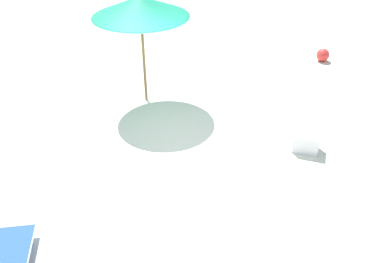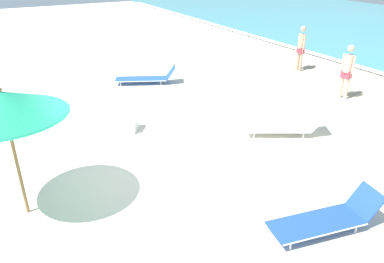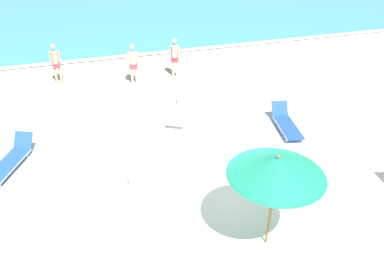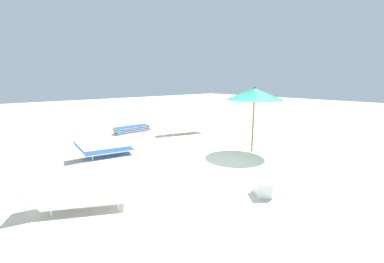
% 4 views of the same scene
% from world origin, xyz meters
% --- Properties ---
extents(ground_plane, '(60.00, 60.00, 0.16)m').
position_xyz_m(ground_plane, '(0.00, 0.01, -0.08)').
color(ground_plane, beige).
extents(ocean_water, '(60.00, 18.82, 0.07)m').
position_xyz_m(ocean_water, '(0.00, 20.65, 0.03)').
color(ocean_water, teal).
rests_on(ocean_water, ground_plane).
extents(beach_umbrella, '(2.03, 2.03, 2.43)m').
position_xyz_m(beach_umbrella, '(0.20, -1.95, 2.15)').
color(beach_umbrella, olive).
rests_on(beach_umbrella, ground_plane).
extents(sun_lounger_under_umbrella, '(1.47, 2.23, 0.63)m').
position_xyz_m(sun_lounger_under_umbrella, '(-5.71, 2.92, 0.22)').
color(sun_lounger_under_umbrella, blue).
rests_on(sun_lounger_under_umbrella, ground_plane).
extents(sun_lounger_beside_umbrella, '(0.95, 2.05, 0.63)m').
position_xyz_m(sun_lounger_beside_umbrella, '(3.20, 2.53, 0.22)').
color(sun_lounger_beside_umbrella, blue).
rests_on(sun_lounger_beside_umbrella, ground_plane).
extents(sun_lounger_near_water_left, '(1.50, 2.05, 0.60)m').
position_xyz_m(sun_lounger_near_water_left, '(-0.02, 4.47, 0.22)').
color(sun_lounger_near_water_left, white).
rests_on(sun_lounger_near_water_left, ground_plane).
extents(beachgoer_wading_adult, '(0.45, 0.27, 1.76)m').
position_xyz_m(beachgoer_wading_adult, '(-1.15, 7.93, 1.00)').
color(beachgoer_wading_adult, beige).
rests_on(beachgoer_wading_adult, ground_plane).
extents(beachgoer_shoreline_child, '(0.44, 0.27, 1.76)m').
position_xyz_m(beachgoer_shoreline_child, '(-4.30, 8.97, 1.00)').
color(beachgoer_shoreline_child, tan).
rests_on(beachgoer_shoreline_child, ground_plane).
extents(beachgoer_strolling_adult, '(0.35, 0.34, 1.76)m').
position_xyz_m(beachgoer_strolling_adult, '(0.75, 8.22, 1.00)').
color(beachgoer_strolling_adult, beige).
rests_on(beachgoer_strolling_adult, ground_plane).
extents(cooler_box, '(0.61, 0.58, 0.37)m').
position_xyz_m(cooler_box, '(-2.20, 0.97, 0.19)').
color(cooler_box, white).
rests_on(cooler_box, ground_plane).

